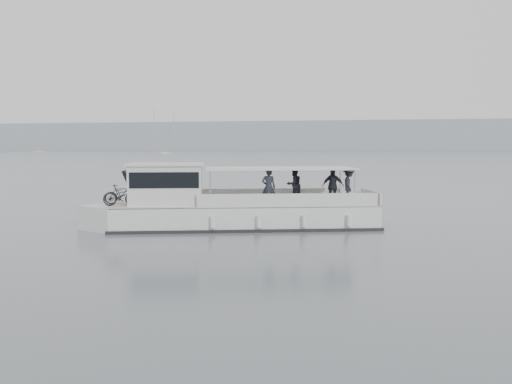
# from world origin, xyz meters

# --- Properties ---
(ground) EXTENTS (1400.00, 1400.00, 0.00)m
(ground) POSITION_xyz_m (0.00, 0.00, 0.00)
(ground) COLOR slate
(ground) RESTS_ON ground
(headland) EXTENTS (1400.00, 90.00, 28.00)m
(headland) POSITION_xyz_m (0.00, 560.00, 14.00)
(headland) COLOR #939EA8
(headland) RESTS_ON ground
(tour_boat) EXTENTS (13.04, 6.61, 5.52)m
(tour_boat) POSITION_xyz_m (-5.78, 3.32, 0.91)
(tour_boat) COLOR silver
(tour_boat) RESTS_ON ground
(moored_fleet) EXTENTS (403.65, 326.65, 10.19)m
(moored_fleet) POSITION_xyz_m (-37.59, 200.03, 0.36)
(moored_fleet) COLOR silver
(moored_fleet) RESTS_ON ground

